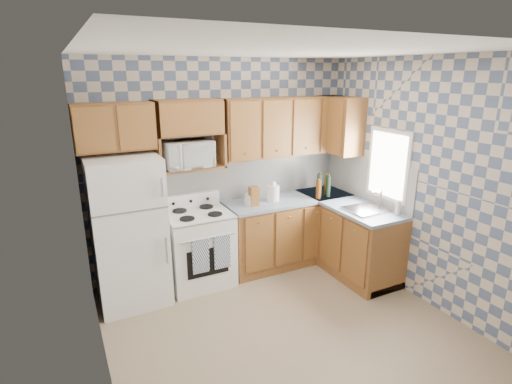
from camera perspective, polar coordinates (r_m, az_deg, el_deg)
floor at (r=4.36m, az=4.07°, el=-18.69°), size 3.40×3.40×0.00m
back_wall at (r=5.12m, az=-4.79°, el=3.45°), size 3.40×0.02×2.70m
right_wall at (r=4.82m, az=22.10°, el=1.39°), size 0.02×3.20×2.70m
backsplash_back at (r=5.31m, az=-0.70°, el=2.31°), size 2.60×0.02×0.56m
backsplash_right at (r=5.38m, az=15.55°, el=1.89°), size 0.02×1.60×0.56m
refrigerator at (r=4.64m, az=-17.77°, el=-5.39°), size 0.75×0.70×1.68m
stove_body at (r=4.98m, az=-8.18°, el=-8.07°), size 0.76×0.65×0.90m
cooktop at (r=4.80m, az=-8.40°, el=-3.13°), size 0.76×0.65×0.02m
backguard at (r=5.02m, az=-9.45°, el=-1.15°), size 0.76×0.08×0.17m
dish_towel_left at (r=4.62m, az=-7.90°, el=-9.07°), size 0.20×0.02×0.41m
dish_towel_right at (r=4.70m, az=-4.87°, el=-8.49°), size 0.20×0.02×0.41m
base_cabinets_back at (r=5.50m, az=4.66°, el=-5.56°), size 1.75×0.60×0.88m
base_cabinets_right at (r=5.44m, az=12.64°, el=-6.20°), size 0.60×1.60×0.88m
countertop_back at (r=5.34m, az=4.80°, el=-1.01°), size 1.77×0.63×0.04m
countertop_right at (r=5.28m, az=12.91°, el=-1.60°), size 0.63×1.60×0.04m
upper_cabinets_back at (r=5.25m, az=4.25°, el=9.34°), size 1.75×0.33×0.74m
upper_cabinets_fridge at (r=4.53m, az=-19.62°, el=8.78°), size 0.82×0.33×0.50m
upper_cabinets_right at (r=5.50m, az=11.71°, el=9.38°), size 0.33×0.70×0.74m
microwave_shelf at (r=4.80m, az=-9.28°, el=3.42°), size 0.80×0.33×0.03m
microwave at (r=4.74m, az=-9.85°, el=5.33°), size 0.60×0.44×0.31m
sink at (r=5.03m, az=15.49°, el=-2.43°), size 0.48×0.40×0.03m
window at (r=5.08m, az=18.35°, el=3.69°), size 0.02×0.66×0.86m
bottle_0 at (r=5.40m, az=9.03°, el=0.95°), size 0.07×0.07×0.30m
bottle_1 at (r=5.41m, az=10.26°, el=0.82°), size 0.07×0.07×0.28m
bottle_2 at (r=5.52m, az=10.05°, el=1.03°), size 0.07×0.07×0.26m
bottle_3 at (r=5.31m, az=8.90°, el=0.33°), size 0.07×0.07×0.24m
knife_block at (r=4.97m, az=-0.30°, el=-0.59°), size 0.12×0.12×0.24m
electric_kettle at (r=5.17m, az=2.47°, el=-0.16°), size 0.16×0.16×0.20m
food_containers at (r=5.03m, az=-0.61°, el=-1.06°), size 0.20×0.20×0.13m
soap_bottle at (r=4.96m, az=19.64°, el=-2.10°), size 0.06×0.06×0.17m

